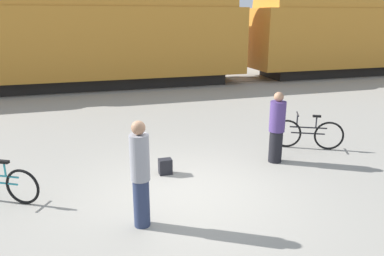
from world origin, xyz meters
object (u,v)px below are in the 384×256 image
freight_train (115,29)px  bicycle_black (308,134)px  backpack (165,167)px  person_in_grey (140,174)px  person_in_purple (277,128)px

freight_train → bicycle_black: (3.64, -10.64, -2.31)m
freight_train → backpack: size_ratio=115.72×
freight_train → person_in_grey: freight_train is taller
person_in_purple → bicycle_black: bearing=13.6°
person_in_purple → person_in_grey: bearing=-163.2°
bicycle_black → person_in_purple: size_ratio=0.96×
bicycle_black → backpack: bearing=-172.2°
bicycle_black → person_in_grey: (-4.73, -2.46, 0.52)m
freight_train → bicycle_black: bearing=-71.1°
bicycle_black → backpack: size_ratio=4.74×
bicycle_black → person_in_grey: size_ratio=0.91×
bicycle_black → backpack: bicycle_black is taller
person_in_purple → backpack: 2.72m
person_in_purple → backpack: size_ratio=4.91×
person_in_grey → bicycle_black: bearing=-134.7°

